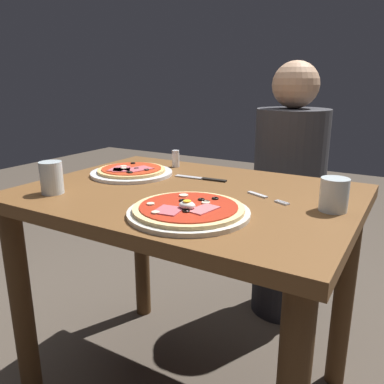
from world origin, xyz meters
TOP-DOWN VIEW (x-y plane):
  - dining_table at (0.00, 0.00)m, footprint 1.02×0.76m
  - pizza_foreground at (0.12, -0.20)m, footprint 0.32×0.32m
  - pizza_across_left at (-0.29, 0.08)m, footprint 0.30×0.30m
  - water_glass_near at (0.43, 0.03)m, footprint 0.07×0.07m
  - water_glass_far at (-0.34, -0.24)m, footprint 0.07×0.07m
  - fork at (0.23, 0.05)m, footprint 0.15×0.08m
  - knife at (-0.03, 0.15)m, footprint 0.20×0.03m
  - salt_shaker at (-0.23, 0.28)m, footprint 0.03×0.03m
  - diner_person at (0.12, 0.69)m, footprint 0.32×0.32m

SIDE VIEW (x-z plane):
  - diner_person at x=0.12m, z-range -0.03..1.15m
  - dining_table at x=0.00m, z-range 0.24..1.00m
  - fork at x=0.23m, z-range 0.76..0.77m
  - knife at x=-0.03m, z-range 0.76..0.77m
  - pizza_across_left at x=-0.29m, z-range 0.76..0.79m
  - pizza_foreground at x=0.12m, z-range 0.75..0.80m
  - salt_shaker at x=-0.23m, z-range 0.76..0.83m
  - water_glass_near at x=0.43m, z-range 0.76..0.85m
  - water_glass_far at x=-0.34m, z-range 0.76..0.85m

